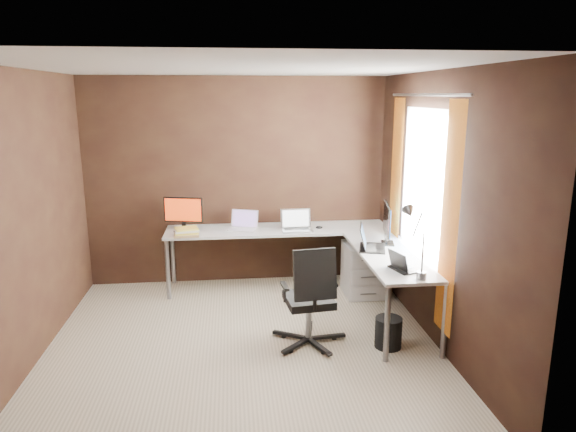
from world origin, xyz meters
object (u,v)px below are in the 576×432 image
object	(u,v)px
monitor_right	(387,221)
desk_lamp	(414,232)
office_chair	(310,316)
laptop_black_small	(402,266)
monitor_left	(183,212)
book_stack	(187,232)
laptop_silver	(296,226)
laptop_white	(244,225)
laptop_black_big	(369,244)
drawer_pedestal	(363,269)
wastebasket	(388,332)

from	to	relation	value
monitor_right	desk_lamp	size ratio (longest dim) A/B	0.81
office_chair	desk_lamp	bearing A→B (deg)	-23.30
laptop_black_small	office_chair	world-z (taller)	office_chair
monitor_left	monitor_right	size ratio (longest dim) A/B	0.87
monitor_right	book_stack	size ratio (longest dim) A/B	1.73
monitor_left	office_chair	size ratio (longest dim) A/B	0.46
laptop_silver	laptop_black_small	xyz separation A→B (m)	(0.77, -1.52, -0.01)
monitor_right	laptop_white	distance (m)	1.70
laptop_black_small	desk_lamp	xyz separation A→B (m)	(0.03, -0.17, 0.36)
laptop_black_small	office_chair	xyz separation A→B (m)	(-0.83, 0.09, -0.49)
laptop_silver	laptop_black_big	distance (m)	1.06
book_stack	desk_lamp	size ratio (longest dim) A/B	0.47
drawer_pedestal	laptop_black_big	distance (m)	0.76
desk_lamp	book_stack	bearing A→B (deg)	121.85
laptop_white	book_stack	distance (m)	0.68
laptop_black_small	office_chair	size ratio (longest dim) A/B	0.32
monitor_left	laptop_black_small	bearing A→B (deg)	-24.97
monitor_right	laptop_black_small	world-z (taller)	monitor_right
laptop_white	laptop_silver	bearing A→B (deg)	8.73
laptop_silver	desk_lamp	bearing A→B (deg)	-66.28
book_stack	office_chair	world-z (taller)	office_chair
drawer_pedestal	laptop_silver	xyz separation A→B (m)	(-0.75, 0.26, 0.48)
monitor_right	wastebasket	world-z (taller)	monitor_right
laptop_black_small	book_stack	bearing A→B (deg)	38.03
drawer_pedestal	laptop_silver	bearing A→B (deg)	160.97
laptop_black_big	desk_lamp	size ratio (longest dim) A/B	0.67
desk_lamp	office_chair	size ratio (longest dim) A/B	0.65
laptop_black_small	desk_lamp	size ratio (longest dim) A/B	0.49
laptop_black_big	desk_lamp	distance (m)	0.94
monitor_right	laptop_silver	xyz separation A→B (m)	(-0.88, 0.68, -0.19)
laptop_white	laptop_black_big	xyz separation A→B (m)	(1.27, -0.94, 0.00)
monitor_right	office_chair	xyz separation A→B (m)	(-0.93, -0.75, -0.69)
laptop_silver	desk_lamp	world-z (taller)	desk_lamp
laptop_black_big	laptop_white	bearing A→B (deg)	69.30
office_chair	wastebasket	size ratio (longest dim) A/B	3.42
laptop_black_small	laptop_silver	bearing A→B (deg)	9.65
laptop_black_small	laptop_white	bearing A→B (deg)	23.29
laptop_white	wastebasket	distance (m)	2.20
office_chair	wastebasket	bearing A→B (deg)	-16.83
monitor_right	laptop_black_big	world-z (taller)	monitor_right
laptop_black_big	wastebasket	size ratio (longest dim) A/B	1.49
laptop_white	desk_lamp	size ratio (longest dim) A/B	0.60
laptop_silver	book_stack	distance (m)	1.27
laptop_white	laptop_black_big	world-z (taller)	laptop_black_big
monitor_right	desk_lamp	bearing A→B (deg)	-172.57
laptop_black_big	laptop_black_small	bearing A→B (deg)	-154.33
book_stack	monitor_left	bearing A→B (deg)	102.38
monitor_right	book_stack	distance (m)	2.23
monitor_right	laptop_silver	size ratio (longest dim) A/B	1.43
office_chair	laptop_white	bearing A→B (deg)	103.68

